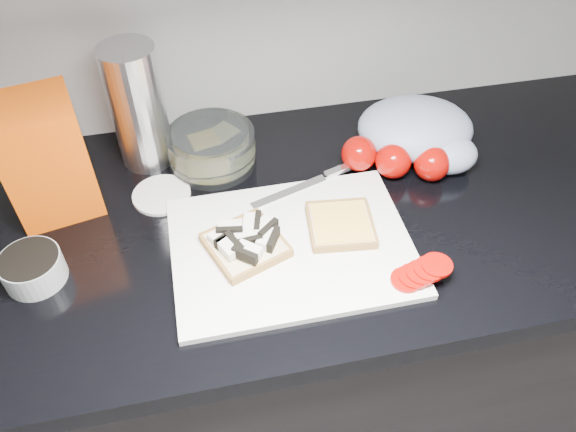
# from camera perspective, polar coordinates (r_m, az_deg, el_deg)

# --- Properties ---
(base_cabinet) EXTENTS (3.50, 0.60, 0.86)m
(base_cabinet) POSITION_cam_1_polar(r_m,az_deg,el_deg) (1.38, -3.12, -13.67)
(base_cabinet) COLOR black
(base_cabinet) RESTS_ON ground
(countertop) EXTENTS (3.50, 0.64, 0.04)m
(countertop) POSITION_cam_1_polar(r_m,az_deg,el_deg) (1.02, -4.10, -0.73)
(countertop) COLOR black
(countertop) RESTS_ON base_cabinet
(cutting_board) EXTENTS (0.40, 0.30, 0.01)m
(cutting_board) POSITION_cam_1_polar(r_m,az_deg,el_deg) (0.95, 0.38, -3.13)
(cutting_board) COLOR white
(cutting_board) RESTS_ON countertop
(bread_left) EXTENTS (0.16, 0.16, 0.04)m
(bread_left) POSITION_cam_1_polar(r_m,az_deg,el_deg) (0.93, -4.37, -2.70)
(bread_left) COLOR beige
(bread_left) RESTS_ON cutting_board
(bread_right) EXTENTS (0.13, 0.13, 0.02)m
(bread_right) POSITION_cam_1_polar(r_m,az_deg,el_deg) (0.97, 5.37, -0.88)
(bread_right) COLOR beige
(bread_right) RESTS_ON cutting_board
(tomato_slices) EXTENTS (0.11, 0.07, 0.02)m
(tomato_slices) POSITION_cam_1_polar(r_m,az_deg,el_deg) (0.91, 13.41, -5.60)
(tomato_slices) COLOR #A20803
(tomato_slices) RESTS_ON cutting_board
(knife) EXTENTS (0.22, 0.09, 0.01)m
(knife) POSITION_cam_1_polar(r_m,az_deg,el_deg) (1.05, 3.23, 3.81)
(knife) COLOR silver
(knife) RESTS_ON cutting_board
(seed_tub) EXTENTS (0.10, 0.10, 0.05)m
(seed_tub) POSITION_cam_1_polar(r_m,az_deg,el_deg) (0.98, -24.55, -4.76)
(seed_tub) COLOR #9BA0A0
(seed_tub) RESTS_ON countertop
(tub_lid) EXTENTS (0.11, 0.11, 0.01)m
(tub_lid) POSITION_cam_1_polar(r_m,az_deg,el_deg) (1.06, -12.72, 2.11)
(tub_lid) COLOR silver
(tub_lid) RESTS_ON countertop
(glass_bowl) EXTENTS (0.17, 0.17, 0.07)m
(glass_bowl) POSITION_cam_1_polar(r_m,az_deg,el_deg) (1.10, -7.76, 6.84)
(glass_bowl) COLOR silver
(glass_bowl) RESTS_ON countertop
(bread_bag) EXTENTS (0.16, 0.15, 0.21)m
(bread_bag) POSITION_cam_1_polar(r_m,az_deg,el_deg) (1.04, -23.44, 5.46)
(bread_bag) COLOR red
(bread_bag) RESTS_ON countertop
(steel_canister) EXTENTS (0.10, 0.10, 0.24)m
(steel_canister) POSITION_cam_1_polar(r_m,az_deg,el_deg) (1.09, -15.00, 10.62)
(steel_canister) COLOR silver
(steel_canister) RESTS_ON countertop
(grocery_bag) EXTENTS (0.26, 0.24, 0.10)m
(grocery_bag) POSITION_cam_1_polar(r_m,az_deg,el_deg) (1.14, 13.24, 8.34)
(grocery_bag) COLOR #A0ACC5
(grocery_bag) RESTS_ON countertop
(whole_tomatoes) EXTENTS (0.19, 0.12, 0.07)m
(whole_tomatoes) POSITION_cam_1_polar(r_m,az_deg,el_deg) (1.09, 10.77, 5.69)
(whole_tomatoes) COLOR #A20803
(whole_tomatoes) RESTS_ON countertop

